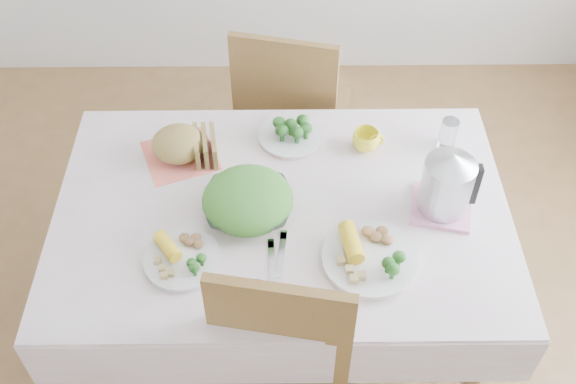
{
  "coord_description": "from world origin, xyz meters",
  "views": [
    {
      "loc": [
        0.0,
        -1.47,
        2.43
      ],
      "look_at": [
        0.02,
        0.02,
        0.82
      ],
      "focal_mm": 42.0,
      "sensor_mm": 36.0,
      "label": 1
    }
  ],
  "objects_px": {
    "dinner_plate_left": "(183,260)",
    "dinner_plate_right": "(370,259)",
    "salad_bowl": "(248,206)",
    "dining_table": "(283,277)",
    "chair_far": "(294,113)",
    "electric_kettle": "(447,183)",
    "yellow_mug": "(366,140)"
  },
  "relations": [
    {
      "from": "dining_table",
      "to": "salad_bowl",
      "type": "height_order",
      "value": "salad_bowl"
    },
    {
      "from": "salad_bowl",
      "to": "electric_kettle",
      "type": "bearing_deg",
      "value": 1.26
    },
    {
      "from": "dinner_plate_left",
      "to": "dining_table",
      "type": "bearing_deg",
      "value": 35.16
    },
    {
      "from": "chair_far",
      "to": "dinner_plate_left",
      "type": "relative_size",
      "value": 4.11
    },
    {
      "from": "dinner_plate_left",
      "to": "electric_kettle",
      "type": "xyz_separation_m",
      "value": [
        0.83,
        0.21,
        0.11
      ]
    },
    {
      "from": "salad_bowl",
      "to": "yellow_mug",
      "type": "relative_size",
      "value": 2.89
    },
    {
      "from": "salad_bowl",
      "to": "electric_kettle",
      "type": "relative_size",
      "value": 1.2
    },
    {
      "from": "dinner_plate_left",
      "to": "dinner_plate_right",
      "type": "distance_m",
      "value": 0.57
    },
    {
      "from": "dinner_plate_right",
      "to": "electric_kettle",
      "type": "relative_size",
      "value": 1.3
    },
    {
      "from": "chair_far",
      "to": "electric_kettle",
      "type": "relative_size",
      "value": 4.28
    },
    {
      "from": "dining_table",
      "to": "dinner_plate_left",
      "type": "xyz_separation_m",
      "value": [
        -0.31,
        -0.22,
        0.4
      ]
    },
    {
      "from": "chair_far",
      "to": "salad_bowl",
      "type": "height_order",
      "value": "chair_far"
    },
    {
      "from": "dinner_plate_left",
      "to": "dinner_plate_right",
      "type": "xyz_separation_m",
      "value": [
        0.57,
        -0.0,
        0.0
      ]
    },
    {
      "from": "salad_bowl",
      "to": "dinner_plate_right",
      "type": "relative_size",
      "value": 0.93
    },
    {
      "from": "yellow_mug",
      "to": "dinner_plate_left",
      "type": "bearing_deg",
      "value": -140.34
    },
    {
      "from": "dining_table",
      "to": "dinner_plate_right",
      "type": "bearing_deg",
      "value": -39.38
    },
    {
      "from": "yellow_mug",
      "to": "electric_kettle",
      "type": "height_order",
      "value": "electric_kettle"
    },
    {
      "from": "dining_table",
      "to": "yellow_mug",
      "type": "relative_size",
      "value": 14.58
    },
    {
      "from": "chair_far",
      "to": "yellow_mug",
      "type": "height_order",
      "value": "chair_far"
    },
    {
      "from": "dinner_plate_left",
      "to": "chair_far",
      "type": "bearing_deg",
      "value": 70.77
    },
    {
      "from": "chair_far",
      "to": "dinner_plate_right",
      "type": "distance_m",
      "value": 1.11
    },
    {
      "from": "chair_far",
      "to": "electric_kettle",
      "type": "xyz_separation_m",
      "value": [
        0.47,
        -0.83,
        0.42
      ]
    },
    {
      "from": "dinner_plate_left",
      "to": "dinner_plate_right",
      "type": "relative_size",
      "value": 0.8
    },
    {
      "from": "salad_bowl",
      "to": "yellow_mug",
      "type": "height_order",
      "value": "yellow_mug"
    },
    {
      "from": "salad_bowl",
      "to": "dining_table",
      "type": "bearing_deg",
      "value": 9.49
    },
    {
      "from": "dinner_plate_left",
      "to": "yellow_mug",
      "type": "relative_size",
      "value": 2.5
    },
    {
      "from": "dinner_plate_right",
      "to": "yellow_mug",
      "type": "xyz_separation_m",
      "value": [
        0.03,
        0.51,
        0.03
      ]
    },
    {
      "from": "yellow_mug",
      "to": "electric_kettle",
      "type": "bearing_deg",
      "value": -52.24
    },
    {
      "from": "chair_far",
      "to": "dinner_plate_right",
      "type": "xyz_separation_m",
      "value": [
        0.21,
        -1.05,
        0.31
      ]
    },
    {
      "from": "dinner_plate_left",
      "to": "salad_bowl",
      "type": "bearing_deg",
      "value": 45.11
    },
    {
      "from": "dinner_plate_left",
      "to": "electric_kettle",
      "type": "height_order",
      "value": "electric_kettle"
    },
    {
      "from": "electric_kettle",
      "to": "dinner_plate_left",
      "type": "bearing_deg",
      "value": -165.32
    }
  ]
}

